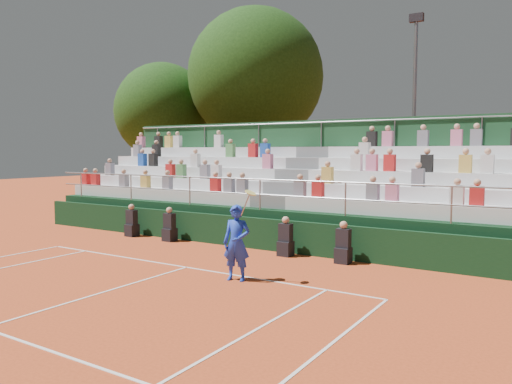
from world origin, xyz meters
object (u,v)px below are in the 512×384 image
Objects in this scene: tree_west at (163,111)px; tree_east at (255,77)px; tennis_player at (237,243)px; floodlight_mast at (414,103)px.

tree_east is at bearing 10.40° from tree_west.
tree_west is 6.42m from tree_east.
tree_west is at bearing -169.60° from tree_east.
tree_west is at bearing 137.83° from tennis_player.
floodlight_mast is (15.45, -0.49, -0.32)m from tree_west.
tennis_player is 0.26× the size of tree_west.
tennis_player is at bearing -42.17° from tree_west.
tennis_player is 20.42m from tree_west.
tennis_player is at bearing -93.19° from floodlight_mast.
tree_east is (6.07, 1.11, 1.76)m from tree_west.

